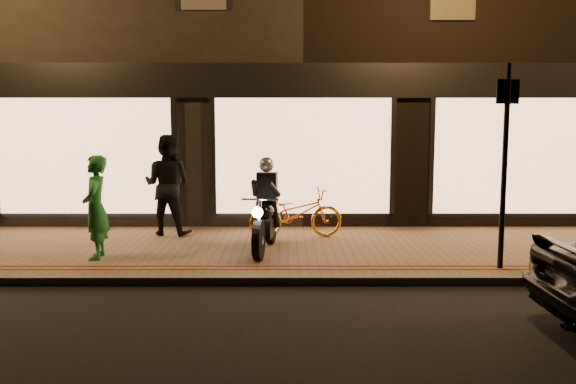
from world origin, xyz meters
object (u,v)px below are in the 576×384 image
(sign_post, at_px, (505,156))
(bicycle_gold, at_px, (296,214))
(person_green, at_px, (96,207))
(motorcycle, at_px, (266,215))

(sign_post, distance_m, bicycle_gold, 3.95)
(sign_post, height_order, person_green, sign_post)
(sign_post, distance_m, person_green, 6.31)
(motorcycle, distance_m, bicycle_gold, 1.23)
(bicycle_gold, bearing_deg, sign_post, -140.56)
(bicycle_gold, height_order, person_green, person_green)
(motorcycle, relative_size, bicycle_gold, 1.09)
(person_green, bearing_deg, bicycle_gold, 107.34)
(bicycle_gold, relative_size, person_green, 1.08)
(motorcycle, bearing_deg, sign_post, -11.29)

